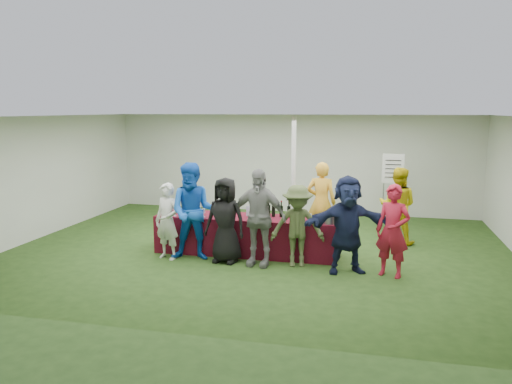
% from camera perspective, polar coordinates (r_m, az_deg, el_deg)
% --- Properties ---
extents(ground, '(60.00, 60.00, 0.00)m').
position_cam_1_polar(ground, '(10.26, 0.36, -6.63)').
color(ground, '#284719').
rests_on(ground, ground).
extents(tent, '(10.00, 10.00, 10.00)m').
position_cam_1_polar(tent, '(11.04, 4.30, 1.66)').
color(tent, white).
rests_on(tent, ground).
extents(serving_table, '(3.60, 0.80, 0.75)m').
position_cam_1_polar(serving_table, '(9.93, -1.13, -4.94)').
color(serving_table, maroon).
rests_on(serving_table, ground).
extents(wine_bottles, '(0.58, 0.13, 0.32)m').
position_cam_1_polar(wine_bottles, '(9.83, 2.19, -2.13)').
color(wine_bottles, black).
rests_on(wine_bottles, serving_table).
extents(wine_glasses, '(2.74, 0.13, 0.16)m').
position_cam_1_polar(wine_glasses, '(9.71, -4.29, -2.34)').
color(wine_glasses, silver).
rests_on(wine_glasses, serving_table).
extents(water_bottle, '(0.07, 0.07, 0.23)m').
position_cam_1_polar(water_bottle, '(9.89, -0.94, -2.15)').
color(water_bottle, silver).
rests_on(water_bottle, serving_table).
extents(bar_towel, '(0.25, 0.18, 0.03)m').
position_cam_1_polar(bar_towel, '(9.62, 7.87, -3.10)').
color(bar_towel, white).
rests_on(bar_towel, serving_table).
extents(dump_bucket, '(0.25, 0.25, 0.18)m').
position_cam_1_polar(dump_bucket, '(9.34, 8.39, -3.04)').
color(dump_bucket, slate).
rests_on(dump_bucket, serving_table).
extents(wine_list_sign, '(0.50, 0.03, 1.80)m').
position_cam_1_polar(wine_list_sign, '(12.25, 15.37, 1.95)').
color(wine_list_sign, slate).
rests_on(wine_list_sign, ground).
extents(staff_pourer, '(0.67, 0.47, 1.74)m').
position_cam_1_polar(staff_pourer, '(10.80, 7.47, -1.15)').
color(staff_pourer, gold).
rests_on(staff_pourer, ground).
extents(staff_back, '(0.91, 0.78, 1.64)m').
position_cam_1_polar(staff_back, '(11.02, 15.86, -1.50)').
color(staff_back, gold).
rests_on(staff_back, ground).
extents(customer_0, '(0.62, 0.50, 1.47)m').
position_cam_1_polar(customer_0, '(9.66, -10.09, -3.30)').
color(customer_0, silver).
rests_on(customer_0, ground).
extents(customer_1, '(1.00, 0.84, 1.86)m').
position_cam_1_polar(customer_1, '(9.50, -7.17, -2.24)').
color(customer_1, blue).
rests_on(customer_1, ground).
extents(customer_2, '(0.84, 0.60, 1.60)m').
position_cam_1_polar(customer_2, '(9.32, -3.52, -3.23)').
color(customer_2, black).
rests_on(customer_2, ground).
extents(customer_3, '(1.09, 0.55, 1.79)m').
position_cam_1_polar(customer_3, '(9.07, 0.24, -2.94)').
color(customer_3, gray).
rests_on(customer_3, ground).
extents(customer_4, '(1.06, 0.73, 1.50)m').
position_cam_1_polar(customer_4, '(9.08, 4.76, -3.89)').
color(customer_4, '#45512B').
rests_on(customer_4, ground).
extents(customer_5, '(1.67, 1.00, 1.72)m').
position_cam_1_polar(customer_5, '(8.83, 10.41, -3.69)').
color(customer_5, '#151C3C').
rests_on(customer_5, ground).
extents(customer_6, '(0.68, 0.56, 1.60)m').
position_cam_1_polar(customer_6, '(8.81, 15.35, -4.30)').
color(customer_6, '#AA182E').
rests_on(customer_6, ground).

